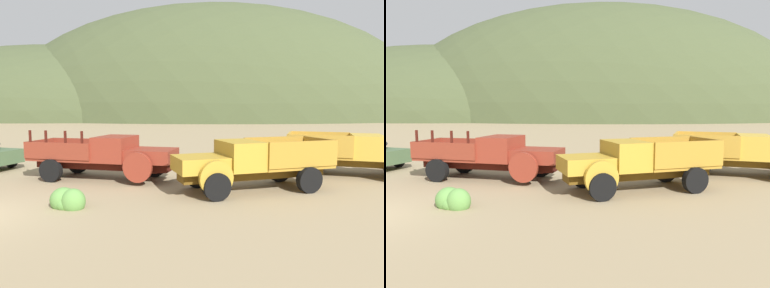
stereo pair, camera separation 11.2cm
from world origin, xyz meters
TOP-DOWN VIEW (x-y plane):
  - hill_far_left at (-28.57, 80.22)m, footprint 96.86×50.19m
  - hill_far_right at (11.04, 81.01)m, footprint 106.72×56.42m
  - truck_rust_red at (3.23, 5.58)m, footprint 6.60×3.34m
  - truck_mustard at (8.59, 3.58)m, footprint 6.25×3.77m
  - truck_faded_yellow at (14.35, 6.42)m, footprint 6.15×3.93m
  - bush_front_right at (2.81, 1.27)m, footprint 1.17×0.91m

SIDE VIEW (x-z plane):
  - hill_far_left at x=-28.57m, z-range -18.01..18.01m
  - hill_far_right at x=11.04m, z-range -27.66..27.66m
  - bush_front_right at x=2.81m, z-range -0.20..0.62m
  - truck_mustard at x=8.59m, z-range 0.06..1.97m
  - truck_rust_red at x=3.23m, z-range -0.06..2.10m
  - truck_faded_yellow at x=14.35m, z-range 0.06..1.97m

